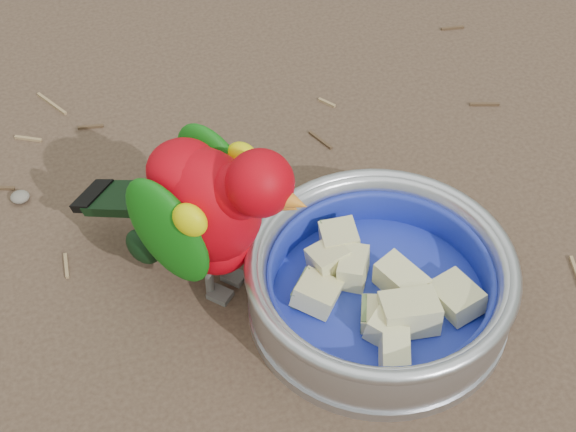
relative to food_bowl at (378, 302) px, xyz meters
name	(u,v)px	position (x,y,z in m)	size (l,w,h in m)	color
ground	(456,374)	(0.04, -0.08, -0.01)	(60.00, 60.00, 0.00)	#4B372A
food_bowl	(378,302)	(0.00, 0.00, 0.00)	(0.22, 0.22, 0.02)	#B2B2BA
bowl_wall	(380,280)	(0.00, 0.00, 0.03)	(0.22, 0.22, 0.04)	#B2B2BA
fruit_wedges	(380,285)	(0.00, 0.00, 0.02)	(0.13, 0.13, 0.03)	beige
lory_parrot	(208,218)	(-0.13, 0.07, 0.07)	(0.10, 0.20, 0.17)	#AF010C
ground_debris	(457,272)	(0.08, 0.02, -0.01)	(0.90, 0.80, 0.01)	#94754D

